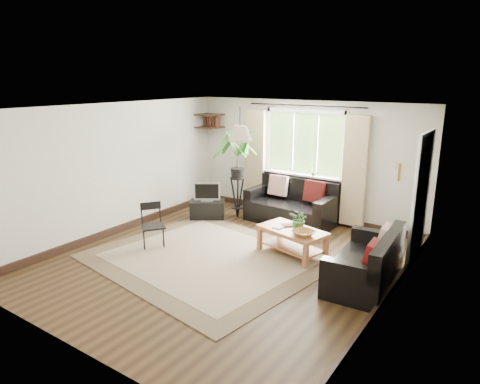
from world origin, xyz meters
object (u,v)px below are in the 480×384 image
Objects in this scene: sofa_back at (291,203)px; palm_stand at (237,174)px; tv_stand at (207,209)px; folding_chair at (153,227)px; coffee_table at (292,242)px; sofa_right at (365,259)px.

palm_stand reaches higher than sofa_back.
tv_stand is at bearing -152.66° from sofa_back.
folding_chair is at bearing -115.10° from tv_stand.
sofa_back reaches higher than coffee_table.
coffee_table is 1.58× the size of tv_stand.
sofa_back is at bearing 15.03° from palm_stand.
sofa_back is at bearing -133.52° from sofa_right.
folding_chair is (-1.29, -2.53, -0.02)m from sofa_back.
palm_stand is at bearing 148.43° from coffee_table.
palm_stand is (0.46, 0.43, 0.73)m from tv_stand.
sofa_back is 2.24× the size of folding_chair.
folding_chair is at bearing -94.85° from palm_stand.
sofa_right reaches higher than coffee_table.
coffee_table is at bearing -50.67° from tv_stand.
sofa_right is 1.41× the size of coffee_table.
palm_stand reaches higher than tv_stand.
sofa_right is at bearing -49.42° from tv_stand.
sofa_back is 1.13× the size of sofa_right.
coffee_table is 0.60× the size of palm_stand.
coffee_table is 2.34m from folding_chair.
folding_chair is at bearing -114.73° from sofa_back.
palm_stand is (-3.18, 1.46, 0.55)m from sofa_right.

